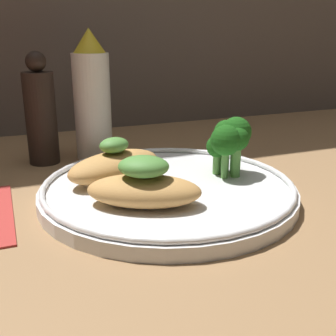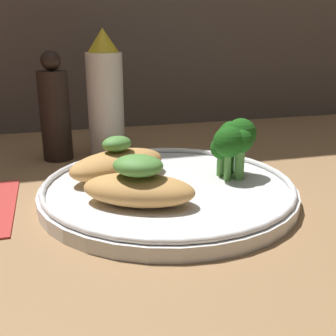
% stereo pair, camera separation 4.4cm
% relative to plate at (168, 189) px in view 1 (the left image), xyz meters
% --- Properties ---
extents(ground_plane, '(1.80, 1.80, 0.01)m').
position_rel_plate_xyz_m(ground_plane, '(0.00, 0.00, -0.01)').
color(ground_plane, '#936D47').
extents(plate, '(0.27, 0.27, 0.02)m').
position_rel_plate_xyz_m(plate, '(0.00, 0.00, 0.00)').
color(plate, white).
rests_on(plate, ground_plane).
extents(grilled_meat_front, '(0.12, 0.10, 0.05)m').
position_rel_plate_xyz_m(grilled_meat_front, '(-0.04, -0.04, 0.02)').
color(grilled_meat_front, tan).
rests_on(grilled_meat_front, plate).
extents(grilled_meat_middle, '(0.13, 0.09, 0.05)m').
position_rel_plate_xyz_m(grilled_meat_middle, '(-0.05, 0.04, 0.02)').
color(grilled_meat_middle, tan).
rests_on(grilled_meat_middle, plate).
extents(broccoli_bunch, '(0.05, 0.05, 0.07)m').
position_rel_plate_xyz_m(broccoli_bunch, '(0.08, 0.01, 0.05)').
color(broccoli_bunch, '#569942').
rests_on(broccoli_bunch, plate).
extents(sauce_bottle, '(0.05, 0.05, 0.18)m').
position_rel_plate_xyz_m(sauce_bottle, '(-0.04, 0.18, 0.07)').
color(sauce_bottle, white).
rests_on(sauce_bottle, ground_plane).
extents(pepper_grinder, '(0.04, 0.04, 0.15)m').
position_rel_plate_xyz_m(pepper_grinder, '(-0.11, 0.18, 0.06)').
color(pepper_grinder, black).
rests_on(pepper_grinder, ground_plane).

